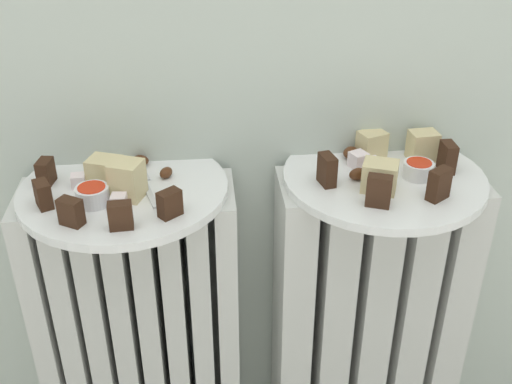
{
  "coord_description": "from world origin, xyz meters",
  "views": [
    {
      "loc": [
        -0.07,
        -0.48,
        1.08
      ],
      "look_at": [
        0.0,
        0.28,
        0.63
      ],
      "focal_mm": 43.76,
      "sensor_mm": 36.0,
      "label": 1
    }
  ],
  "objects_px": {
    "plate_right": "(384,178)",
    "jam_bowl_left": "(92,194)",
    "jam_bowl_right": "(418,169)",
    "fork": "(146,187)",
    "plate_left": "(124,189)",
    "radiator_left": "(145,363)",
    "radiator_right": "(364,348)"
  },
  "relations": [
    {
      "from": "plate_left",
      "to": "jam_bowl_left",
      "type": "bearing_deg",
      "value": -127.73
    },
    {
      "from": "radiator_left",
      "to": "jam_bowl_left",
      "type": "bearing_deg",
      "value": -127.73
    },
    {
      "from": "plate_right",
      "to": "jam_bowl_right",
      "type": "bearing_deg",
      "value": -16.61
    },
    {
      "from": "plate_right",
      "to": "jam_bowl_right",
      "type": "height_order",
      "value": "jam_bowl_right"
    },
    {
      "from": "jam_bowl_left",
      "to": "fork",
      "type": "distance_m",
      "value": 0.08
    },
    {
      "from": "radiator_right",
      "to": "jam_bowl_right",
      "type": "relative_size",
      "value": 15.03
    },
    {
      "from": "plate_left",
      "to": "jam_bowl_right",
      "type": "distance_m",
      "value": 0.41
    },
    {
      "from": "radiator_right",
      "to": "plate_left",
      "type": "xyz_separation_m",
      "value": [
        -0.37,
        0.0,
        0.33
      ]
    },
    {
      "from": "jam_bowl_right",
      "to": "radiator_right",
      "type": "bearing_deg",
      "value": 163.39
    },
    {
      "from": "jam_bowl_left",
      "to": "plate_left",
      "type": "bearing_deg",
      "value": 52.27
    },
    {
      "from": "jam_bowl_right",
      "to": "plate_right",
      "type": "bearing_deg",
      "value": 163.39
    },
    {
      "from": "radiator_left",
      "to": "radiator_right",
      "type": "relative_size",
      "value": 1.0
    },
    {
      "from": "plate_left",
      "to": "jam_bowl_left",
      "type": "relative_size",
      "value": 6.59
    },
    {
      "from": "jam_bowl_left",
      "to": "fork",
      "type": "bearing_deg",
      "value": 27.68
    },
    {
      "from": "jam_bowl_left",
      "to": "jam_bowl_right",
      "type": "relative_size",
      "value": 1.03
    },
    {
      "from": "fork",
      "to": "plate_left",
      "type": "bearing_deg",
      "value": 162.96
    },
    {
      "from": "plate_right",
      "to": "fork",
      "type": "distance_m",
      "value": 0.34
    },
    {
      "from": "radiator_left",
      "to": "jam_bowl_left",
      "type": "distance_m",
      "value": 0.36
    },
    {
      "from": "plate_right",
      "to": "jam_bowl_left",
      "type": "xyz_separation_m",
      "value": [
        -0.4,
        -0.04,
        0.02
      ]
    },
    {
      "from": "jam_bowl_right",
      "to": "fork",
      "type": "distance_m",
      "value": 0.38
    },
    {
      "from": "plate_left",
      "to": "jam_bowl_right",
      "type": "bearing_deg",
      "value": -1.83
    },
    {
      "from": "radiator_right",
      "to": "jam_bowl_left",
      "type": "bearing_deg",
      "value": -173.66
    },
    {
      "from": "radiator_left",
      "to": "jam_bowl_left",
      "type": "xyz_separation_m",
      "value": [
        -0.03,
        -0.04,
        0.35
      ]
    },
    {
      "from": "radiator_left",
      "to": "jam_bowl_right",
      "type": "bearing_deg",
      "value": -1.83
    },
    {
      "from": "jam_bowl_left",
      "to": "fork",
      "type": "height_order",
      "value": "jam_bowl_left"
    },
    {
      "from": "jam_bowl_left",
      "to": "radiator_right",
      "type": "bearing_deg",
      "value": 6.34
    },
    {
      "from": "radiator_right",
      "to": "fork",
      "type": "relative_size",
      "value": 6.51
    },
    {
      "from": "radiator_right",
      "to": "plate_right",
      "type": "bearing_deg",
      "value": 0.0
    },
    {
      "from": "jam_bowl_left",
      "to": "jam_bowl_right",
      "type": "distance_m",
      "value": 0.45
    },
    {
      "from": "jam_bowl_left",
      "to": "fork",
      "type": "relative_size",
      "value": 0.44
    },
    {
      "from": "radiator_right",
      "to": "plate_left",
      "type": "bearing_deg",
      "value": 180.0
    },
    {
      "from": "plate_right",
      "to": "fork",
      "type": "relative_size",
      "value": 2.93
    }
  ]
}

